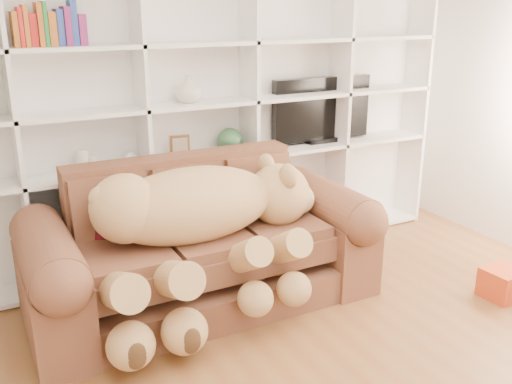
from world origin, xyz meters
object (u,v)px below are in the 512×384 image
tv (321,110)px  teddy_bear (200,223)px  gift_box (503,283)px  sofa (202,252)px

tv → teddy_bear: bearing=-149.3°
gift_box → tv: bearing=106.5°
sofa → teddy_bear: (-0.09, -0.20, 0.31)m
sofa → gift_box: size_ratio=8.78×
teddy_bear → gift_box: size_ratio=6.27×
teddy_bear → gift_box: (2.03, -0.76, -0.58)m
teddy_bear → gift_box: bearing=-18.2°
sofa → teddy_bear: 0.38m
gift_box → teddy_bear: bearing=159.6°
sofa → teddy_bear: size_ratio=1.40×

